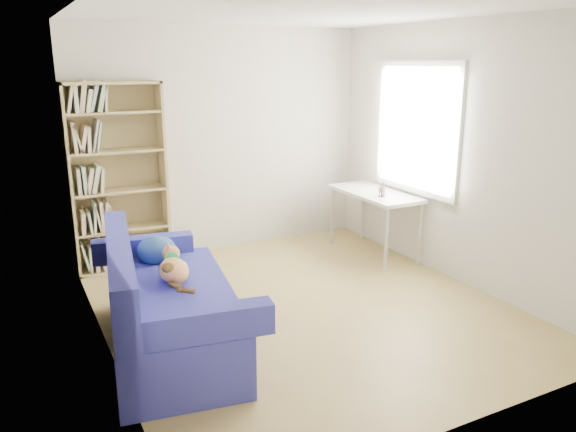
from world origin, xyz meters
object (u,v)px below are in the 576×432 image
object	(u,v)px
desk	(374,198)
pen_cup	(382,191)
sofa	(165,306)
bookshelf	(118,185)

from	to	relation	value
desk	pen_cup	xyz separation A→B (m)	(-0.07, -0.22, 0.13)
sofa	desk	bearing A→B (deg)	30.79
sofa	bookshelf	world-z (taller)	bookshelf
sofa	pen_cup	world-z (taller)	sofa
bookshelf	desk	distance (m)	2.86
sofa	bookshelf	xyz separation A→B (m)	(0.07, 1.99, 0.57)
desk	pen_cup	bearing A→B (deg)	-106.40
sofa	pen_cup	xyz separation A→B (m)	(2.72, 0.89, 0.46)
pen_cup	desk	bearing A→B (deg)	73.60
desk	pen_cup	world-z (taller)	pen_cup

